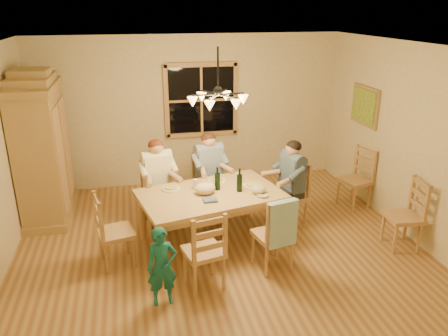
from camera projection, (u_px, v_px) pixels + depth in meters
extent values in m
plane|color=brown|center=(219.00, 246.00, 6.10)|extent=(5.50, 5.50, 0.00)
cube|color=white|center=(218.00, 46.00, 5.15)|extent=(5.50, 5.00, 0.02)
cube|color=#C5B28B|center=(190.00, 111.00, 7.91)|extent=(5.50, 0.02, 2.70)
cube|color=#C5B28B|center=(408.00, 141.00, 6.18)|extent=(0.02, 5.00, 2.70)
cube|color=black|center=(201.00, 100.00, 7.86)|extent=(1.20, 0.03, 1.20)
cube|color=#A27947|center=(201.00, 100.00, 7.84)|extent=(1.30, 0.06, 1.30)
cube|color=#9D7744|center=(365.00, 106.00, 7.18)|extent=(0.04, 0.78, 0.64)
cube|color=#1E6B2D|center=(363.00, 106.00, 7.18)|extent=(0.02, 0.68, 0.54)
cylinder|color=black|center=(218.00, 69.00, 5.24)|extent=(0.02, 0.02, 0.53)
sphere|color=black|center=(218.00, 91.00, 5.34)|extent=(0.12, 0.12, 0.12)
cylinder|color=black|center=(231.00, 94.00, 5.38)|extent=(0.34, 0.02, 0.02)
cone|color=#FFB259|center=(243.00, 100.00, 5.44)|extent=(0.13, 0.13, 0.12)
cylinder|color=black|center=(222.00, 92.00, 5.49)|extent=(0.19, 0.31, 0.02)
cone|color=#FFB259|center=(226.00, 96.00, 5.66)|extent=(0.13, 0.13, 0.12)
cylinder|color=black|center=(210.00, 93.00, 5.46)|extent=(0.19, 0.31, 0.02)
cone|color=#FFB259|center=(202.00, 97.00, 5.60)|extent=(0.13, 0.13, 0.12)
cylinder|color=black|center=(205.00, 95.00, 5.32)|extent=(0.34, 0.02, 0.02)
cone|color=#FFB259|center=(192.00, 102.00, 5.31)|extent=(0.13, 0.13, 0.12)
cylinder|color=black|center=(214.00, 97.00, 5.21)|extent=(0.19, 0.31, 0.02)
cone|color=#FFB259|center=(210.00, 106.00, 5.09)|extent=(0.13, 0.13, 0.12)
cylinder|color=black|center=(227.00, 96.00, 5.24)|extent=(0.19, 0.31, 0.02)
cone|color=#FFB259|center=(236.00, 105.00, 5.16)|extent=(0.13, 0.13, 0.12)
cube|color=#9D7744|center=(43.00, 156.00, 6.66)|extent=(0.60, 1.30, 2.00)
cube|color=#9D7744|center=(32.00, 87.00, 6.29)|extent=(0.66, 1.40, 0.10)
cube|color=#9D7744|center=(31.00, 80.00, 6.26)|extent=(0.58, 1.00, 0.12)
cube|color=#9D7744|center=(30.00, 73.00, 6.22)|extent=(0.52, 0.55, 0.10)
cube|color=#A27947|center=(61.00, 161.00, 6.42)|extent=(0.03, 0.55, 1.60)
cube|color=#A27947|center=(66.00, 148.00, 7.03)|extent=(0.03, 0.55, 1.60)
cube|color=#9D7744|center=(51.00, 211.00, 6.99)|extent=(0.66, 1.40, 0.12)
cube|color=tan|center=(210.00, 195.00, 5.94)|extent=(2.08, 1.53, 0.06)
cube|color=#A27947|center=(210.00, 200.00, 5.97)|extent=(1.91, 1.35, 0.10)
cylinder|color=#A27947|center=(163.00, 249.00, 5.34)|extent=(0.09, 0.09, 0.70)
cylinder|color=#A27947|center=(280.00, 222.00, 6.01)|extent=(0.09, 0.09, 0.70)
cylinder|color=#A27947|center=(143.00, 217.00, 6.15)|extent=(0.09, 0.09, 0.70)
cylinder|color=#A27947|center=(248.00, 197.00, 6.81)|extent=(0.09, 0.09, 0.70)
cube|color=#A27947|center=(159.00, 196.00, 6.61)|extent=(0.52, 0.51, 0.06)
cube|color=#A27947|center=(158.00, 179.00, 6.51)|extent=(0.38, 0.13, 0.54)
cube|color=#A27947|center=(209.00, 186.00, 6.94)|extent=(0.52, 0.51, 0.06)
cube|color=#A27947|center=(209.00, 171.00, 6.85)|extent=(0.38, 0.13, 0.54)
cube|color=#A27947|center=(204.00, 252.00, 5.10)|extent=(0.52, 0.51, 0.06)
cube|color=#A27947|center=(203.00, 231.00, 5.01)|extent=(0.38, 0.13, 0.54)
cube|color=#A27947|center=(273.00, 235.00, 5.47)|extent=(0.52, 0.51, 0.06)
cube|color=#A27947|center=(274.00, 216.00, 5.38)|extent=(0.38, 0.13, 0.54)
cube|color=#A27947|center=(116.00, 233.00, 5.53)|extent=(0.51, 0.52, 0.06)
cube|color=#A27947|center=(114.00, 214.00, 5.43)|extent=(0.13, 0.38, 0.54)
cube|color=#A27947|center=(290.00, 197.00, 6.56)|extent=(0.51, 0.52, 0.06)
cube|color=#A27947|center=(291.00, 180.00, 6.46)|extent=(0.13, 0.38, 0.54)
cube|color=beige|center=(157.00, 172.00, 6.47)|extent=(0.44, 0.30, 0.52)
cube|color=#262328|center=(159.00, 191.00, 6.58)|extent=(0.46, 0.49, 0.14)
sphere|color=tan|center=(156.00, 147.00, 6.34)|extent=(0.21, 0.21, 0.21)
ellipsoid|color=#592614|center=(156.00, 145.00, 6.33)|extent=(0.22, 0.22, 0.17)
cube|color=navy|center=(209.00, 163.00, 6.80)|extent=(0.44, 0.30, 0.52)
cube|color=#262328|center=(209.00, 182.00, 6.91)|extent=(0.46, 0.49, 0.14)
sphere|color=tan|center=(209.00, 140.00, 6.67)|extent=(0.21, 0.21, 0.21)
ellipsoid|color=#381E11|center=(209.00, 138.00, 6.66)|extent=(0.22, 0.22, 0.17)
cube|color=#44566D|center=(291.00, 173.00, 6.42)|extent=(0.30, 0.44, 0.52)
cube|color=#262328|center=(290.00, 192.00, 6.53)|extent=(0.49, 0.46, 0.14)
sphere|color=tan|center=(293.00, 148.00, 6.29)|extent=(0.21, 0.21, 0.21)
ellipsoid|color=black|center=(293.00, 146.00, 6.28)|extent=(0.22, 0.22, 0.17)
cube|color=#92BBC6|center=(282.00, 224.00, 5.23)|extent=(0.39, 0.18, 0.58)
cylinder|color=black|center=(217.00, 179.00, 5.98)|extent=(0.08, 0.08, 0.33)
cylinder|color=black|center=(239.00, 180.00, 5.93)|extent=(0.08, 0.08, 0.33)
cylinder|color=white|center=(171.00, 189.00, 6.05)|extent=(0.26, 0.26, 0.02)
cylinder|color=white|center=(217.00, 181.00, 6.33)|extent=(0.26, 0.26, 0.02)
cylinder|color=white|center=(252.00, 185.00, 6.16)|extent=(0.26, 0.26, 0.02)
cylinder|color=silver|center=(195.00, 184.00, 6.04)|extent=(0.06, 0.06, 0.14)
cylinder|color=silver|center=(238.00, 178.00, 6.26)|extent=(0.06, 0.06, 0.14)
ellipsoid|color=tan|center=(259.00, 189.00, 5.91)|extent=(0.20, 0.20, 0.11)
cube|color=#4B5989|center=(210.00, 200.00, 5.68)|extent=(0.21, 0.18, 0.03)
ellipsoid|color=beige|center=(205.00, 188.00, 5.88)|extent=(0.28, 0.22, 0.15)
imported|color=#176767|center=(162.00, 267.00, 4.78)|extent=(0.36, 0.25, 0.93)
cube|color=#A27947|center=(403.00, 217.00, 5.94)|extent=(0.46, 0.48, 0.06)
cube|color=#A27947|center=(406.00, 199.00, 5.84)|extent=(0.09, 0.38, 0.54)
cube|color=#A27947|center=(355.00, 181.00, 7.16)|extent=(0.53, 0.55, 0.06)
cube|color=#A27947|center=(356.00, 165.00, 7.07)|extent=(0.16, 0.38, 0.54)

